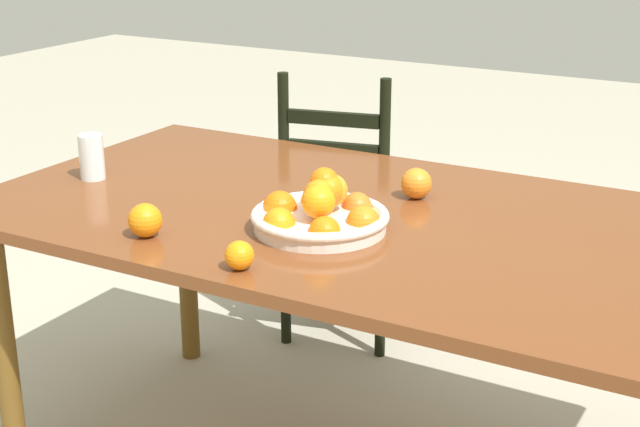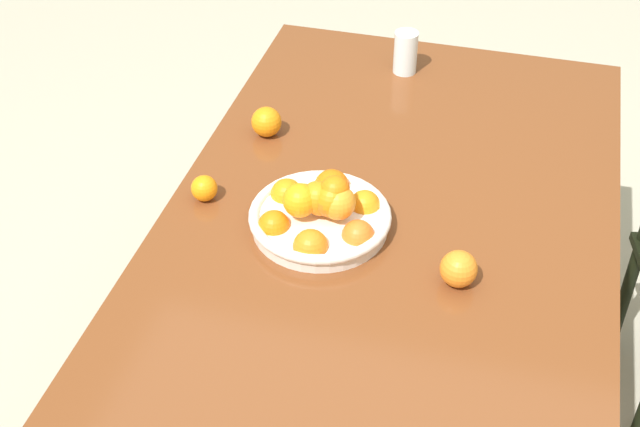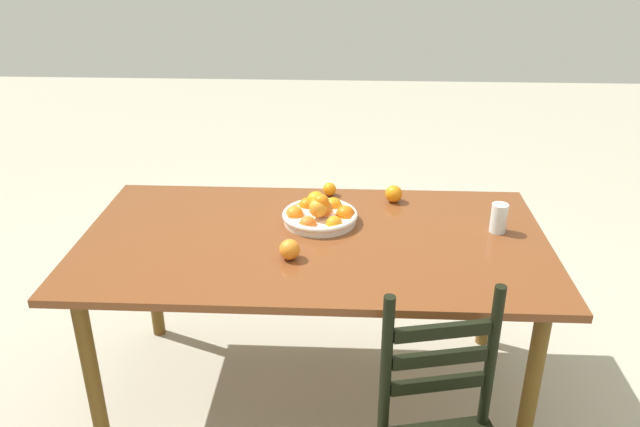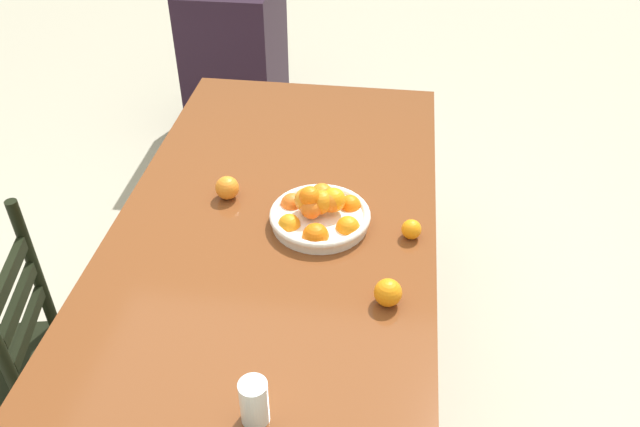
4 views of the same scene
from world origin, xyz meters
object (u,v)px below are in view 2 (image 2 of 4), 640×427
Objects in this scene: orange_loose_1 at (204,188)px; drinking_glass at (406,52)px; dining_table at (379,269)px; fruit_bowl at (321,212)px; orange_loose_2 at (266,122)px; orange_loose_0 at (459,269)px.

orange_loose_1 is 0.50× the size of drinking_glass.
dining_table is 30.46× the size of orange_loose_1.
orange_loose_1 is at bearing -95.87° from fruit_bowl.
orange_loose_1 is at bearing -11.20° from orange_loose_2.
orange_loose_2 is (-0.29, 0.06, 0.01)m from orange_loose_1.
orange_loose_0 reaches higher than dining_table.
fruit_bowl is (-0.02, -0.14, 0.12)m from dining_table.
drinking_glass reaches higher than orange_loose_2.
fruit_bowl is at bearing 84.13° from orange_loose_1.
drinking_glass is at bearing -173.11° from dining_table.
dining_table is 23.90× the size of orange_loose_0.
dining_table is 0.19m from fruit_bowl.
orange_loose_1 is (-0.05, -0.43, 0.11)m from dining_table.
orange_loose_1 is at bearing -96.50° from dining_table.
dining_table is at bearing 82.22° from fruit_bowl.
fruit_bowl is at bearing -107.19° from orange_loose_0.
orange_loose_2 is 0.50m from drinking_glass.
drinking_glass is (-0.73, 0.05, 0.02)m from fruit_bowl.
orange_loose_1 reaches higher than dining_table.
orange_loose_0 is (0.08, 0.18, 0.12)m from dining_table.
orange_loose_2 is 0.64× the size of drinking_glass.
fruit_bowl reaches higher than orange_loose_1.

